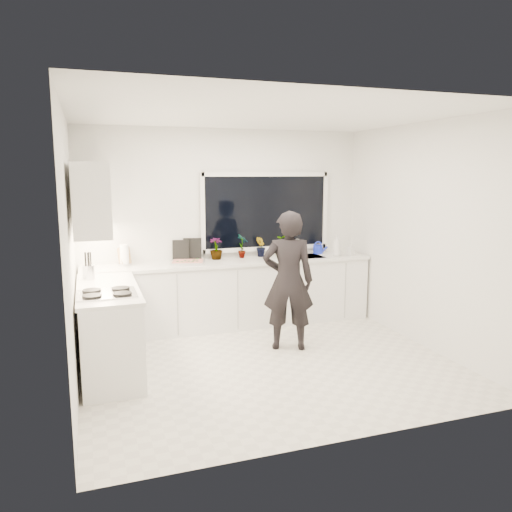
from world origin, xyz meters
name	(u,v)px	position (x,y,z in m)	size (l,w,h in m)	color
floor	(268,363)	(0.00, 0.00, -0.01)	(4.00, 3.50, 0.02)	beige
wall_back	(225,227)	(0.00, 1.76, 1.35)	(4.00, 0.02, 2.70)	white
wall_left	(70,253)	(-2.01, 0.00, 1.35)	(0.02, 3.50, 2.70)	white
wall_right	(425,236)	(2.01, 0.00, 1.35)	(0.02, 3.50, 2.70)	white
ceiling	(269,113)	(0.00, 0.00, 2.71)	(4.00, 3.50, 0.02)	white
window	(266,212)	(0.60, 1.73, 1.55)	(1.80, 0.02, 1.00)	black
base_cabinets_back	(232,295)	(0.00, 1.45, 0.44)	(3.92, 0.58, 0.88)	white
base_cabinets_left	(110,331)	(-1.67, 0.35, 0.44)	(0.58, 1.60, 0.88)	white
countertop_back	(232,262)	(0.00, 1.44, 0.90)	(3.94, 0.62, 0.04)	silver
countertop_left	(108,289)	(-1.67, 0.35, 0.90)	(0.62, 1.60, 0.04)	silver
upper_cabinets	(90,196)	(-1.79, 0.70, 1.85)	(0.34, 2.10, 0.70)	white
sink	(302,260)	(1.05, 1.45, 0.87)	(0.58, 0.42, 0.14)	silver
faucet	(296,247)	(1.05, 1.65, 1.03)	(0.03, 0.03, 0.22)	silver
stovetop	(107,293)	(-1.69, 0.00, 0.94)	(0.56, 0.48, 0.03)	black
person	(288,281)	(0.39, 0.37, 0.83)	(0.61, 0.40, 1.67)	black
pizza_tray	(188,262)	(-0.61, 1.42, 0.94)	(0.43, 0.32, 0.03)	#BBBABF
pizza	(188,261)	(-0.61, 1.42, 0.95)	(0.39, 0.28, 0.01)	#C83F1A
watering_can	(318,249)	(1.38, 1.61, 0.98)	(0.14, 0.14, 0.13)	#162AD4
paper_towel_roll	(124,255)	(-1.40, 1.55, 1.05)	(0.11, 0.11, 0.26)	white
knife_block	(124,257)	(-1.40, 1.59, 1.03)	(0.13, 0.10, 0.22)	#906443
utensil_crock	(89,272)	(-1.85, 0.80, 1.00)	(0.13, 0.13, 0.16)	silver
picture_frame_large	(181,250)	(-0.65, 1.69, 1.06)	(0.22, 0.02, 0.28)	black
picture_frame_small	(192,249)	(-0.49, 1.69, 1.07)	(0.25, 0.02, 0.30)	black
herb_plants	(256,247)	(0.41, 1.61, 1.07)	(1.27, 0.29, 0.34)	#26662D
soap_bottles	(340,246)	(1.57, 1.30, 1.07)	(0.36, 0.17, 0.32)	#D8BF66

